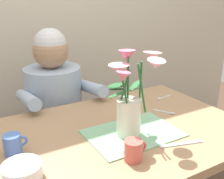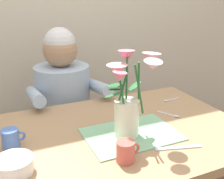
{
  "view_description": "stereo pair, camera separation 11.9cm",
  "coord_description": "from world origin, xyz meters",
  "px_view_note": "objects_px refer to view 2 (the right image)",
  "views": [
    {
      "loc": [
        -0.56,
        -0.92,
        1.32
      ],
      "look_at": [
        0.01,
        0.05,
        0.92
      ],
      "focal_mm": 43.37,
      "sensor_mm": 36.0,
      "label": 1
    },
    {
      "loc": [
        -0.45,
        -0.98,
        1.32
      ],
      "look_at": [
        0.01,
        0.05,
        0.92
      ],
      "focal_mm": 43.37,
      "sensor_mm": 36.0,
      "label": 2
    }
  ],
  "objects_px": {
    "ceramic_bowl": "(14,165)",
    "dinner_knife": "(178,148)",
    "flower_vase": "(128,98)",
    "ceramic_mug": "(11,139)",
    "coffee_cup": "(126,151)",
    "seated_person": "(65,116)"
  },
  "relations": [
    {
      "from": "flower_vase",
      "to": "ceramic_bowl",
      "type": "distance_m",
      "value": 0.5
    },
    {
      "from": "coffee_cup",
      "to": "ceramic_mug",
      "type": "height_order",
      "value": "same"
    },
    {
      "from": "flower_vase",
      "to": "seated_person",
      "type": "bearing_deg",
      "value": 99.62
    },
    {
      "from": "dinner_knife",
      "to": "ceramic_mug",
      "type": "bearing_deg",
      "value": 171.46
    },
    {
      "from": "seated_person",
      "to": "ceramic_bowl",
      "type": "distance_m",
      "value": 0.85
    },
    {
      "from": "flower_vase",
      "to": "coffee_cup",
      "type": "bearing_deg",
      "value": -119.15
    },
    {
      "from": "flower_vase",
      "to": "coffee_cup",
      "type": "distance_m",
      "value": 0.23
    },
    {
      "from": "dinner_knife",
      "to": "coffee_cup",
      "type": "bearing_deg",
      "value": -166.04
    },
    {
      "from": "dinner_knife",
      "to": "coffee_cup",
      "type": "height_order",
      "value": "coffee_cup"
    },
    {
      "from": "seated_person",
      "to": "flower_vase",
      "type": "height_order",
      "value": "seated_person"
    },
    {
      "from": "flower_vase",
      "to": "ceramic_mug",
      "type": "xyz_separation_m",
      "value": [
        -0.47,
        0.1,
        -0.13
      ]
    },
    {
      "from": "coffee_cup",
      "to": "seated_person",
      "type": "bearing_deg",
      "value": 91.39
    },
    {
      "from": "ceramic_bowl",
      "to": "coffee_cup",
      "type": "relative_size",
      "value": 1.46
    },
    {
      "from": "flower_vase",
      "to": "ceramic_mug",
      "type": "height_order",
      "value": "flower_vase"
    },
    {
      "from": "seated_person",
      "to": "ceramic_mug",
      "type": "xyz_separation_m",
      "value": [
        -0.35,
        -0.57,
        0.22
      ]
    },
    {
      "from": "ceramic_bowl",
      "to": "dinner_knife",
      "type": "height_order",
      "value": "ceramic_bowl"
    },
    {
      "from": "flower_vase",
      "to": "dinner_knife",
      "type": "relative_size",
      "value": 1.9
    },
    {
      "from": "flower_vase",
      "to": "ceramic_mug",
      "type": "distance_m",
      "value": 0.49
    },
    {
      "from": "flower_vase",
      "to": "ceramic_mug",
      "type": "bearing_deg",
      "value": 168.17
    },
    {
      "from": "ceramic_mug",
      "to": "flower_vase",
      "type": "bearing_deg",
      "value": -11.83
    },
    {
      "from": "flower_vase",
      "to": "ceramic_mug",
      "type": "relative_size",
      "value": 3.89
    },
    {
      "from": "flower_vase",
      "to": "dinner_knife",
      "type": "bearing_deg",
      "value": -52.07
    }
  ]
}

